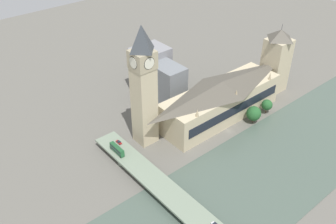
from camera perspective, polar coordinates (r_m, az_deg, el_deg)
ground_plane at (r=249.03m, az=9.30°, el=-2.91°), size 600.00×600.00×0.00m
river_water at (r=232.03m, az=16.46°, el=-7.28°), size 65.96×360.00×0.30m
parliament_hall at (r=254.79m, az=8.12°, el=1.92°), size 26.62×90.89×27.59m
clock_tower at (r=215.87m, az=-3.77°, el=4.35°), size 13.00×13.00×76.75m
victoria_tower at (r=290.56m, az=16.13°, el=7.53°), size 16.21×16.21×52.31m
road_bridge at (r=189.85m, az=4.08°, el=-15.56°), size 163.92×13.79×4.98m
double_decker_bus_lead at (r=221.73m, az=-7.78°, el=-5.64°), size 11.96×2.59×4.75m
car_northbound_lead at (r=229.72m, az=-7.50°, el=-4.58°), size 4.31×1.78×1.46m
city_block_west at (r=281.27m, az=-2.67°, el=6.45°), size 21.25×25.11×34.80m
city_block_center at (r=268.53m, az=-0.41°, el=4.42°), size 29.83×16.67×29.74m
tree_embankment_near at (r=256.04m, az=12.93°, el=-0.22°), size 9.96×9.96×12.27m
tree_embankment_mid at (r=268.17m, az=14.84°, el=1.06°), size 7.63×7.63×10.56m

